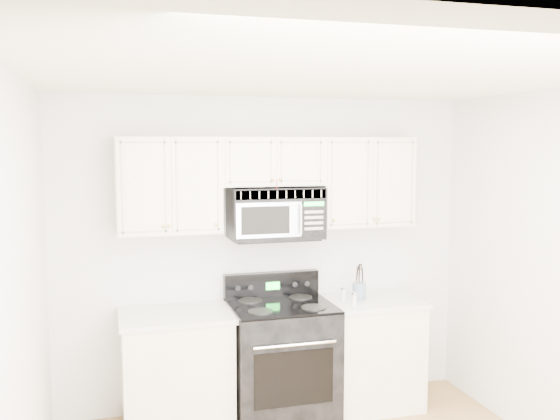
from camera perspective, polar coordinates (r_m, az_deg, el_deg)
name	(u,v)px	position (r m, az deg, el deg)	size (l,w,h in m)	color
room	(341,303)	(3.66, 5.56, -8.46)	(3.51, 3.51, 2.61)	#A0824C
base_cabinet_left	(177,374)	(5.09, -9.44, -14.60)	(0.86, 0.65, 0.92)	silver
base_cabinet_right	(366,356)	(5.48, 7.89, -13.05)	(0.86, 0.65, 0.92)	silver
range	(281,359)	(5.19, 0.11, -13.42)	(0.82, 0.74, 1.13)	black
upper_cabinets	(271,179)	(5.06, -0.87, 2.87)	(2.44, 0.37, 0.75)	silver
microwave	(276,213)	(5.07, -0.41, -0.25)	(0.75, 0.43, 0.42)	black
utensil_crock	(359,290)	(5.29, 7.24, -7.29)	(0.11, 0.11, 0.30)	slate
shaker_salt	(344,294)	(5.24, 5.84, -7.64)	(0.05, 0.05, 0.11)	silver
shaker_pepper	(354,299)	(5.11, 6.81, -8.05)	(0.04, 0.04, 0.11)	silver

